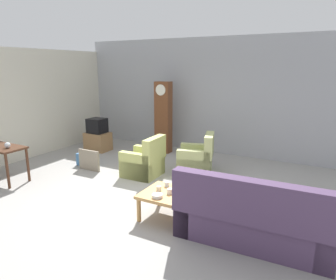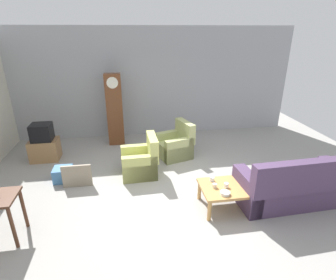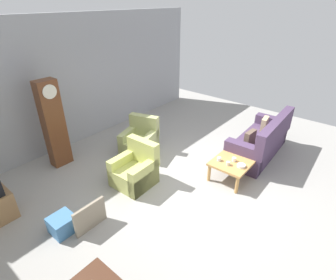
{
  "view_description": "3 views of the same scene",
  "coord_description": "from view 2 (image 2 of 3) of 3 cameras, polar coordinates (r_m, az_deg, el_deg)",
  "views": [
    {
      "loc": [
        2.94,
        -4.54,
        2.44
      ],
      "look_at": [
        -0.18,
        1.19,
        0.84
      ],
      "focal_mm": 32.52,
      "sensor_mm": 36.0,
      "label": 1
    },
    {
      "loc": [
        -0.9,
        -4.47,
        3.08
      ],
      "look_at": [
        -0.05,
        0.89,
        0.84
      ],
      "focal_mm": 28.53,
      "sensor_mm": 36.0,
      "label": 2
    },
    {
      "loc": [
        -3.7,
        -2.45,
        3.48
      ],
      "look_at": [
        0.08,
        0.68,
        0.82
      ],
      "focal_mm": 28.09,
      "sensor_mm": 36.0,
      "label": 3
    }
  ],
  "objects": [
    {
      "name": "grandfather_clock",
      "position": [
        7.64,
        -11.32,
        6.33
      ],
      "size": [
        0.44,
        0.3,
        2.01
      ],
      "color": "brown",
      "rests_on": "ground_plane"
    },
    {
      "name": "couch_floral",
      "position": [
        5.62,
        25.37,
        -8.99
      ],
      "size": [
        2.13,
        0.96,
        1.04
      ],
      "color": "#4C3856",
      "rests_on": "ground_plane"
    },
    {
      "name": "tv_stand_cabinet",
      "position": [
        7.46,
        -24.79,
        -1.88
      ],
      "size": [
        0.68,
        0.52,
        0.53
      ],
      "primitive_type": "cube",
      "color": "#997047",
      "rests_on": "ground_plane"
    },
    {
      "name": "armchair_olive_far",
      "position": [
        6.92,
        1.63,
        -1.16
      ],
      "size": [
        0.98,
        0.96,
        0.92
      ],
      "color": "tan",
      "rests_on": "ground_plane"
    },
    {
      "name": "cup_cream_tall",
      "position": [
        4.96,
        9.92,
        -9.58
      ],
      "size": [
        0.09,
        0.09,
        0.08
      ],
      "primitive_type": "cylinder",
      "color": "beige",
      "rests_on": "coffee_table_wood"
    },
    {
      "name": "garage_door_wall",
      "position": [
        8.25,
        -2.64,
        12.13
      ],
      "size": [
        8.4,
        0.16,
        3.2
      ],
      "primitive_type": "cube",
      "color": "#9EA0A5",
      "rests_on": "ground_plane"
    },
    {
      "name": "cup_blue_rimmed",
      "position": [
        5.14,
        9.4,
        -8.24
      ],
      "size": [
        0.08,
        0.08,
        0.08
      ],
      "primitive_type": "cylinder",
      "color": "silver",
      "rests_on": "coffee_table_wood"
    },
    {
      "name": "bowl_white_stacked",
      "position": [
        4.81,
        12.11,
        -11.03
      ],
      "size": [
        0.17,
        0.17,
        0.05
      ],
      "primitive_type": "cylinder",
      "color": "white",
      "rests_on": "coffee_table_wood"
    },
    {
      "name": "storage_box_blue",
      "position": [
        6.32,
        -21.49,
        -6.81
      ],
      "size": [
        0.39,
        0.37,
        0.31
      ],
      "primitive_type": "cube",
      "color": "teal",
      "rests_on": "ground_plane"
    },
    {
      "name": "cup_white_porcelain",
      "position": [
        5.0,
        12.34,
        -9.42
      ],
      "size": [
        0.09,
        0.09,
        0.08
      ],
      "primitive_type": "cylinder",
      "color": "white",
      "rests_on": "coffee_table_wood"
    },
    {
      "name": "coffee_table_wood",
      "position": [
        5.08,
        12.5,
        -10.28
      ],
      "size": [
        0.96,
        0.76,
        0.44
      ],
      "color": "tan",
      "rests_on": "ground_plane"
    },
    {
      "name": "framed_picture_leaning",
      "position": [
        5.95,
        -18.87,
        -7.3
      ],
      "size": [
        0.6,
        0.05,
        0.5
      ],
      "primitive_type": "cube",
      "color": "gray",
      "rests_on": "ground_plane"
    },
    {
      "name": "tv_crt",
      "position": [
        7.29,
        -25.39,
        1.53
      ],
      "size": [
        0.48,
        0.44,
        0.42
      ],
      "primitive_type": "cube",
      "color": "black",
      "rests_on": "tv_stand_cabinet"
    },
    {
      "name": "ground_plane",
      "position": [
        5.5,
        2.01,
        -11.58
      ],
      "size": [
        10.4,
        10.4,
        0.0
      ],
      "primitive_type": "plane",
      "color": "#999691"
    },
    {
      "name": "armchair_olive_near",
      "position": [
        6.1,
        -5.8,
        -4.72
      ],
      "size": [
        0.81,
        0.78,
        0.92
      ],
      "color": "#B7BC66",
      "rests_on": "ground_plane"
    }
  ]
}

